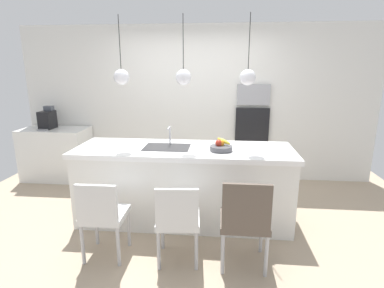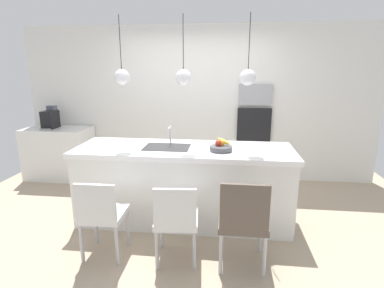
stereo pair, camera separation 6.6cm
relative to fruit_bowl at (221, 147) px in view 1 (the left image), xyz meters
The scene contains 16 objects.
floor 1.10m from the fruit_bowl, 168.58° to the left, with size 6.60×6.60×0.00m, color tan.
back_wall 1.82m from the fruit_bowl, 104.58° to the left, with size 6.00×0.10×2.60m, color silver.
kitchen_island 0.70m from the fruit_bowl, 168.58° to the left, with size 2.66×0.87×0.95m.
sink_basin 0.67m from the fruit_bowl, behind, with size 0.56×0.40×0.02m, color #2D2D30.
faucet 0.74m from the fruit_bowl, 155.40° to the left, with size 0.02×0.17×0.22m.
fruit_bowl is the anchor object (origin of this frame).
side_counter 3.21m from the fruit_bowl, 154.33° to the left, with size 1.10×0.60×0.89m, color white.
coffee_machine 3.26m from the fruit_bowl, 155.02° to the left, with size 0.20×0.35×0.38m.
microwave 1.81m from the fruit_bowl, 72.81° to the left, with size 0.54×0.08×0.34m, color #9E9EA3.
oven 1.75m from the fruit_bowl, 72.81° to the left, with size 0.56×0.08×0.56m, color black.
chair_near 1.51m from the fruit_bowl, 144.86° to the right, with size 0.43×0.42×0.85m.
chair_middle 1.05m from the fruit_bowl, 116.29° to the right, with size 0.46×0.45×0.84m.
chair_far 0.99m from the fruit_bowl, 73.91° to the right, with size 0.46×0.46×0.92m.
pendant_light_left 1.44m from the fruit_bowl, behind, with size 0.18×0.18×0.78m.
pendant_light_center 0.93m from the fruit_bowl, 168.58° to the left, with size 0.18×0.18×0.78m.
pendant_light_right 0.86m from the fruit_bowl, 17.85° to the left, with size 0.18×0.18×0.78m.
Camera 1 is at (0.45, -3.58, 1.91)m, focal length 28.52 mm.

